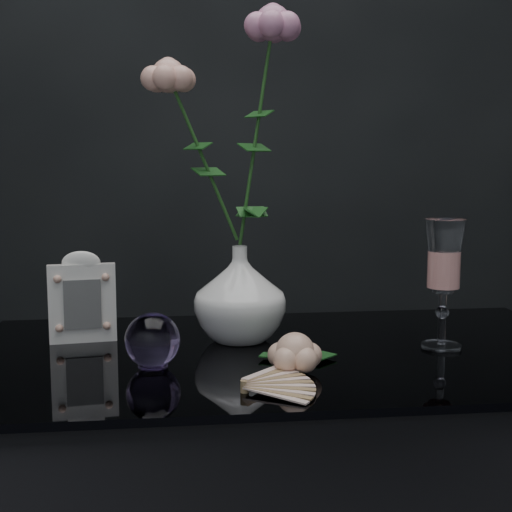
{
  "coord_description": "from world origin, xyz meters",
  "views": [
    {
      "loc": [
        -0.19,
        -1.09,
        1.08
      ],
      "look_at": [
        -0.05,
        0.06,
        0.92
      ],
      "focal_mm": 50.0,
      "sensor_mm": 36.0,
      "label": 1
    }
  ],
  "objects": [
    {
      "name": "vase",
      "position": [
        -0.07,
        0.13,
        0.85
      ],
      "size": [
        0.16,
        0.16,
        0.17
      ],
      "primitive_type": "imported",
      "rotation": [
        0.0,
        0.0,
        0.01
      ],
      "color": "white",
      "rests_on": "table"
    },
    {
      "name": "wine_glass",
      "position": [
        0.26,
        0.04,
        0.87
      ],
      "size": [
        0.08,
        0.08,
        0.22
      ],
      "primitive_type": null,
      "rotation": [
        0.0,
        0.0,
        0.3
      ],
      "color": "white",
      "rests_on": "table"
    },
    {
      "name": "picture_frame",
      "position": [
        -0.34,
        0.15,
        0.84
      ],
      "size": [
        0.13,
        0.11,
        0.16
      ],
      "primitive_type": null,
      "rotation": [
        0.0,
        0.0,
        0.13
      ],
      "color": "silver",
      "rests_on": "table"
    },
    {
      "name": "paperweight",
      "position": [
        -0.22,
        -0.02,
        0.8
      ],
      "size": [
        0.1,
        0.1,
        0.09
      ],
      "primitive_type": null,
      "rotation": [
        0.0,
        0.0,
        -0.25
      ],
      "color": "#8F73BC",
      "rests_on": "table"
    },
    {
      "name": "paper_fan",
      "position": [
        -0.09,
        -0.16,
        0.77
      ],
      "size": [
        0.23,
        0.2,
        0.02
      ],
      "primitive_type": null,
      "rotation": [
        0.0,
        0.0,
        -0.24
      ],
      "color": "beige",
      "rests_on": "table"
    },
    {
      "name": "loose_rose",
      "position": [
        -0.01,
        -0.07,
        0.79
      ],
      "size": [
        0.17,
        0.2,
        0.06
      ],
      "primitive_type": null,
      "rotation": [
        0.0,
        0.0,
        0.18
      ],
      "color": "#D9A88C",
      "rests_on": "table"
    },
    {
      "name": "roses",
      "position": [
        -0.09,
        0.12,
        1.13
      ],
      "size": [
        0.25,
        0.11,
        0.46
      ],
      "color": "#E6A491",
      "rests_on": "vase"
    }
  ]
}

